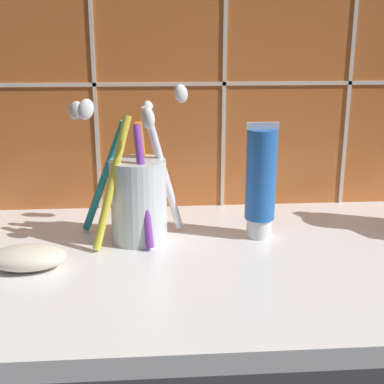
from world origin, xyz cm
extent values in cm
cube|color=white|center=(0.00, 0.00, 1.00)|extent=(68.34, 36.74, 2.00)
cube|color=#C6662D|center=(0.00, 18.62, 24.98)|extent=(78.34, 1.50, 49.95)
cube|color=beige|center=(0.00, 17.77, 18.98)|extent=(78.34, 0.24, 0.50)
cube|color=beige|center=(-15.38, 17.77, 24.98)|extent=(0.50, 0.24, 49.95)
cube|color=beige|center=(1.71, 17.77, 24.98)|extent=(0.50, 0.24, 49.95)
cube|color=beige|center=(18.79, 17.77, 24.98)|extent=(0.50, 0.24, 49.95)
cylinder|color=silver|center=(-9.69, 5.53, 6.82)|extent=(6.52, 6.52, 9.64)
cylinder|color=white|center=(-6.76, 6.94, 10.05)|extent=(5.11, 3.99, 15.56)
ellipsoid|color=white|center=(-4.55, 8.51, 18.74)|extent=(2.60, 2.37, 2.60)
cylinder|color=orange|center=(-9.02, 8.23, 9.04)|extent=(2.24, 3.57, 13.45)
ellipsoid|color=white|center=(-8.41, 9.63, 16.76)|extent=(2.03, 2.43, 2.49)
cylinder|color=teal|center=(-13.70, 7.55, 9.14)|extent=(6.33, 3.29, 13.83)
ellipsoid|color=white|center=(-16.71, 8.79, 16.90)|extent=(2.72, 2.12, 2.68)
cylinder|color=yellow|center=(-12.51, 3.43, 9.64)|extent=(5.08, 3.65, 14.75)
ellipsoid|color=white|center=(-14.72, 2.04, 17.93)|extent=(2.62, 2.31, 2.61)
cylinder|color=purple|center=(-9.06, 3.33, 9.12)|extent=(2.42, 3.73, 13.62)
ellipsoid|color=white|center=(-8.35, 1.85, 16.92)|extent=(2.09, 2.46, 2.50)
cylinder|color=white|center=(4.54, 5.53, 3.17)|extent=(3.00, 3.00, 2.34)
cylinder|color=blue|center=(4.54, 5.53, 9.67)|extent=(3.53, 3.53, 10.67)
cube|color=silver|center=(4.54, 5.53, 15.41)|extent=(3.71, 0.36, 0.80)
ellipsoid|color=silver|center=(-21.09, -1.57, 3.20)|extent=(8.07, 5.20, 2.40)
camera|label=1|loc=(-7.90, -53.66, 25.59)|focal=50.00mm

